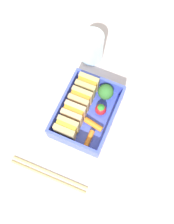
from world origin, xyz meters
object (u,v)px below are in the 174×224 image
carrot_stick_far_left (93,124)px  strawberry_far_left (101,109)px  sandwich_left (67,128)px  carrot_stick_left (89,139)px  drinking_glass (92,47)px  chopstick_pair (49,174)px  sandwich_center_right (87,86)px  broccoli_floret (106,92)px  folded_napkin (152,137)px  sandwich_center_left (74,114)px  sandwich_center (81,99)px

carrot_stick_far_left → strawberry_far_left: (3.91, -0.24, 0.82)cm
sandwich_left → strawberry_far_left: bearing=-34.0°
carrot_stick_left → drinking_glass: drinking_glass is taller
carrot_stick_left → chopstick_pair: 12.06cm
sandwich_center_right → chopstick_pair: 22.64cm
broccoli_floret → carrot_stick_left: bearing=-176.9°
strawberry_far_left → drinking_glass: bearing=30.5°
strawberry_far_left → chopstick_pair: bearing=164.5°
broccoli_floret → carrot_stick_far_left: bearing=-178.5°
strawberry_far_left → broccoli_floret: bearing=6.3°
carrot_stick_far_left → broccoli_floret: size_ratio=0.98×
carrot_stick_far_left → folded_napkin: size_ratio=0.41×
sandwich_center_right → carrot_stick_far_left: sandwich_center_right is taller
broccoli_floret → drinking_glass: bearing=38.0°
sandwich_center_right → folded_napkin: sandwich_center_right is taller
sandwich_left → chopstick_pair: size_ratio=0.28×
carrot_stick_left → drinking_glass: (21.82, 8.51, 2.59)cm
broccoli_floret → folded_napkin: (-4.79, -14.25, -3.85)cm
sandwich_center_left → strawberry_far_left: 6.63cm
strawberry_far_left → folded_napkin: size_ratio=0.29×
carrot_stick_left → drinking_glass: bearing=21.3°
sandwich_center_right → sandwich_center: bearing=180.0°
carrot_stick_far_left → chopstick_pair: carrot_stick_far_left is taller
folded_napkin → drinking_glass: bearing=56.1°
sandwich_center_right → drinking_glass: size_ratio=0.60×
sandwich_left → sandwich_center_left: bearing=0.0°
drinking_glass → folded_napkin: bearing=-123.9°
carrot_stick_far_left → folded_napkin: bearing=-77.2°
broccoli_floret → chopstick_pair: (-22.50, 4.65, -3.70)cm
sandwich_center → sandwich_center_left: bearing=180.0°
sandwich_left → folded_napkin: size_ratio=0.46×
strawberry_far_left → folded_napkin: (-0.73, -13.80, -2.50)cm
sandwich_center → chopstick_pair: size_ratio=0.28×
sandwich_center_left → folded_napkin: bearing=-80.6°
strawberry_far_left → carrot_stick_far_left: bearing=176.5°
drinking_glass → broccoli_floret: bearing=-142.0°
sandwich_left → folded_napkin: 20.65cm
carrot_stick_left → sandwich_center_left: bearing=55.0°
sandwich_left → carrot_stick_far_left: (3.88, -5.01, -1.97)cm
sandwich_center → drinking_glass: (14.10, 3.07, 0.54)cm
sandwich_center_left → folded_napkin: 19.66cm
sandwich_center → broccoli_floret: (4.04, -4.80, 0.20)cm
carrot_stick_left → carrot_stick_far_left: size_ratio=0.93×
carrot_stick_far_left → sandwich_center: bearing=51.9°
sandwich_center_right → broccoli_floret: 4.81cm
sandwich_left → drinking_glass: 22.13cm
broccoli_floret → drinking_glass: size_ratio=0.55×
sandwich_center_left → carrot_stick_far_left: (-0.03, -5.01, -1.97)cm
sandwich_left → carrot_stick_far_left: 6.64cm
drinking_glass → sandwich_center_left: bearing=-170.3°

